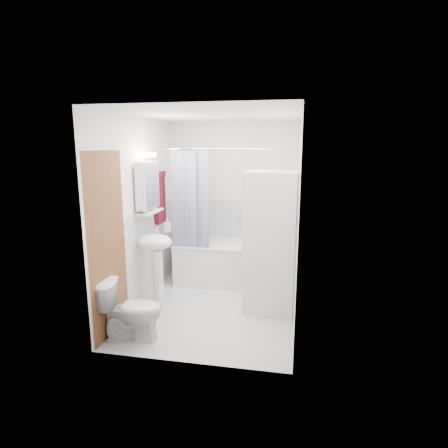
% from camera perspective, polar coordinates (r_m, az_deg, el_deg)
% --- Properties ---
extents(floor, '(2.60, 2.60, 0.00)m').
position_cam_1_polar(floor, '(4.97, -1.30, -12.47)').
color(floor, silver).
rests_on(floor, ground).
extents(room_walls, '(2.60, 2.60, 2.60)m').
position_cam_1_polar(room_walls, '(4.56, -1.39, 4.82)').
color(room_walls, white).
rests_on(room_walls, ground).
extents(wainscot, '(1.98, 2.58, 2.58)m').
position_cam_1_polar(wainscot, '(5.02, -0.62, -4.86)').
color(wainscot, white).
rests_on(wainscot, ground).
extents(door, '(0.05, 2.00, 2.00)m').
position_cam_1_polar(door, '(4.44, -14.97, -2.16)').
color(door, brown).
rests_on(door, ground).
extents(bathtub, '(1.62, 0.77, 0.62)m').
position_cam_1_polar(bathtub, '(5.68, 1.05, -5.59)').
color(bathtub, white).
rests_on(bathtub, ground).
extents(tub_spout, '(0.04, 0.12, 0.04)m').
position_cam_1_polar(tub_spout, '(5.82, 3.57, 0.88)').
color(tub_spout, silver).
rests_on(tub_spout, room_walls).
extents(curtain_rod, '(1.80, 0.02, 0.02)m').
position_cam_1_polar(curtain_rod, '(5.10, 0.48, 11.35)').
color(curtain_rod, silver).
rests_on(curtain_rod, room_walls).
extents(shower_curtain, '(0.55, 0.02, 1.45)m').
position_cam_1_polar(shower_curtain, '(5.28, -5.17, 3.15)').
color(shower_curtain, '#161448').
rests_on(shower_curtain, curtain_rod).
extents(sink, '(0.44, 0.37, 1.04)m').
position_cam_1_polar(sink, '(4.85, -10.34, -4.41)').
color(sink, white).
rests_on(sink, ground).
extents(medicine_cabinet, '(0.13, 0.50, 0.71)m').
position_cam_1_polar(medicine_cabinet, '(4.92, -11.56, 6.02)').
color(medicine_cabinet, white).
rests_on(medicine_cabinet, room_walls).
extents(shelf, '(0.18, 0.54, 0.02)m').
position_cam_1_polar(shelf, '(4.96, -11.23, 1.82)').
color(shelf, silver).
rests_on(shelf, room_walls).
extents(shower_caddy, '(0.22, 0.06, 0.02)m').
position_cam_1_polar(shower_caddy, '(5.77, 4.07, 2.90)').
color(shower_caddy, silver).
rests_on(shower_caddy, room_walls).
extents(towel, '(0.07, 0.31, 0.75)m').
position_cam_1_polar(towel, '(5.44, -9.69, 4.17)').
color(towel, '#550D19').
rests_on(towel, room_walls).
extents(washer_dryer, '(0.64, 0.63, 1.75)m').
position_cam_1_polar(washer_dryer, '(4.70, 7.06, -2.68)').
color(washer_dryer, white).
rests_on(washer_dryer, ground).
extents(toilet, '(0.71, 0.47, 0.65)m').
position_cam_1_polar(toilet, '(4.21, -13.95, -12.64)').
color(toilet, white).
rests_on(toilet, ground).
extents(soap_pump, '(0.08, 0.17, 0.08)m').
position_cam_1_polar(soap_pump, '(5.08, -8.60, -0.73)').
color(soap_pump, gray).
rests_on(soap_pump, sink).
extents(shelf_bottle, '(0.07, 0.18, 0.07)m').
position_cam_1_polar(shelf_bottle, '(4.81, -11.91, 2.07)').
color(shelf_bottle, gray).
rests_on(shelf_bottle, shelf).
extents(shelf_cup, '(0.10, 0.09, 0.10)m').
position_cam_1_polar(shelf_cup, '(5.06, -10.75, 2.75)').
color(shelf_cup, gray).
rests_on(shelf_cup, shelf).
extents(shampoo_a, '(0.13, 0.17, 0.13)m').
position_cam_1_polar(shampoo_a, '(5.75, 4.68, 3.63)').
color(shampoo_a, gray).
rests_on(shampoo_a, shower_caddy).
extents(shampoo_b, '(0.08, 0.21, 0.08)m').
position_cam_1_polar(shampoo_b, '(5.75, 5.87, 3.34)').
color(shampoo_b, '#2B4EAD').
rests_on(shampoo_b, shower_caddy).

